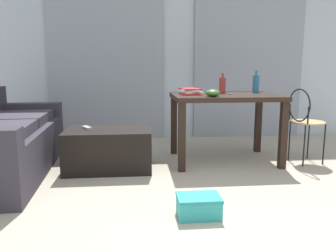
{
  "coord_description": "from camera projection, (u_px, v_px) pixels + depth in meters",
  "views": [
    {
      "loc": [
        -0.64,
        -1.84,
        1.05
      ],
      "look_at": [
        -0.29,
        1.75,
        0.42
      ],
      "focal_mm": 35.72,
      "sensor_mm": 36.0,
      "label": 1
    }
  ],
  "objects": [
    {
      "name": "shoebox",
      "position": [
        199.0,
        206.0,
        2.38
      ],
      "size": [
        0.31,
        0.22,
        0.15
      ],
      "color": "#33B2AD",
      "rests_on": "ground"
    },
    {
      "name": "ground_plane",
      "position": [
        204.0,
        178.0,
        3.22
      ],
      "size": [
        7.67,
        7.67,
        0.0
      ],
      "primitive_type": "plane",
      "color": "#B2A893"
    },
    {
      "name": "curtains",
      "position": [
        179.0,
        64.0,
        4.91
      ],
      "size": [
        3.76,
        0.03,
        2.2
      ],
      "color": "#99A3AD",
      "rests_on": "ground"
    },
    {
      "name": "craft_table",
      "position": [
        225.0,
        104.0,
        3.72
      ],
      "size": [
        1.16,
        0.82,
        0.76
      ],
      "color": "black",
      "rests_on": "ground"
    },
    {
      "name": "book_stack",
      "position": [
        190.0,
        91.0,
        3.69
      ],
      "size": [
        0.26,
        0.33,
        0.07
      ],
      "color": "red",
      "rests_on": "craft_table"
    },
    {
      "name": "wire_chair",
      "position": [
        304.0,
        116.0,
        3.65
      ],
      "size": [
        0.36,
        0.38,
        0.83
      ],
      "color": "tan",
      "rests_on": "ground"
    },
    {
      "name": "tv_remote_primary",
      "position": [
        87.0,
        128.0,
        3.47
      ],
      "size": [
        0.12,
        0.15,
        0.02
      ],
      "primitive_type": "cube",
      "rotation": [
        0.0,
        0.0,
        0.54
      ],
      "color": "#B7B7B2",
      "rests_on": "coffee_table"
    },
    {
      "name": "scissors",
      "position": [
        231.0,
        94.0,
        3.68
      ],
      "size": [
        0.08,
        0.11,
        0.0
      ],
      "color": "#9EA0A5",
      "rests_on": "craft_table"
    },
    {
      "name": "wall_back",
      "position": [
        178.0,
        53.0,
        4.96
      ],
      "size": [
        5.5,
        0.1,
        2.53
      ],
      "primitive_type": "cube",
      "color": "silver",
      "rests_on": "ground"
    },
    {
      "name": "bottle_far",
      "position": [
        222.0,
        85.0,
        3.86
      ],
      "size": [
        0.07,
        0.07,
        0.23
      ],
      "color": "#99332D",
      "rests_on": "craft_table"
    },
    {
      "name": "bottle_near",
      "position": [
        256.0,
        84.0,
        3.96
      ],
      "size": [
        0.08,
        0.08,
        0.26
      ],
      "color": "teal",
      "rests_on": "craft_table"
    },
    {
      "name": "bowl",
      "position": [
        213.0,
        93.0,
        3.4
      ],
      "size": [
        0.15,
        0.15,
        0.08
      ],
      "primitive_type": "ellipsoid",
      "color": "#477033",
      "rests_on": "craft_table"
    },
    {
      "name": "coffee_table",
      "position": [
        109.0,
        149.0,
        3.48
      ],
      "size": [
        0.87,
        0.58,
        0.42
      ],
      "color": "black",
      "rests_on": "ground"
    }
  ]
}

